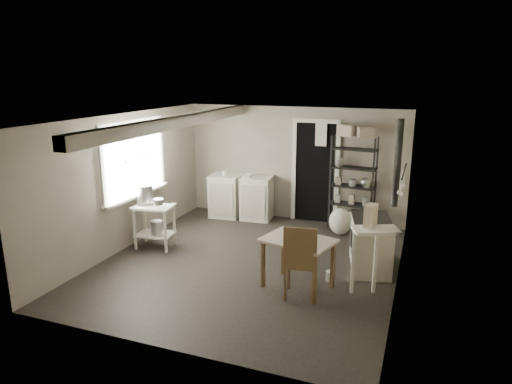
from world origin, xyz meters
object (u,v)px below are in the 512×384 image
(chair, at_px, (301,263))
(work_table, at_px, (298,262))
(stockpot, at_px, (145,194))
(base_cabinets, at_px, (241,196))
(flour_sack, at_px, (340,222))
(shelf_rack, at_px, (353,180))
(stove, at_px, (371,241))
(prep_table, at_px, (155,225))

(chair, bearing_deg, work_table, 105.96)
(stockpot, relative_size, base_cabinets, 0.22)
(base_cabinets, relative_size, flour_sack, 2.69)
(stockpot, relative_size, shelf_rack, 0.17)
(stockpot, xyz_separation_m, flour_sack, (3.06, 1.75, -0.70))
(stove, bearing_deg, prep_table, 173.06)
(stove, relative_size, chair, 0.96)
(base_cabinets, distance_m, shelf_rack, 2.32)
(shelf_rack, bearing_deg, stove, -66.91)
(work_table, bearing_deg, base_cabinets, 125.89)
(chair, xyz_separation_m, flour_sack, (0.05, 2.63, -0.25))
(shelf_rack, bearing_deg, prep_table, -138.25)
(flour_sack, bearing_deg, base_cabinets, 171.16)
(work_table, xyz_separation_m, flour_sack, (0.16, 2.40, -0.14))
(stockpot, distance_m, stove, 3.83)
(stove, height_order, chair, chair)
(work_table, bearing_deg, flour_sack, 86.13)
(stockpot, bearing_deg, shelf_rack, 34.69)
(stockpot, height_order, flour_sack, stockpot)
(base_cabinets, relative_size, shelf_rack, 0.75)
(shelf_rack, height_order, stove, shelf_rack)
(stove, bearing_deg, work_table, -143.68)
(stove, bearing_deg, stockpot, 172.49)
(prep_table, height_order, chair, chair)
(shelf_rack, xyz_separation_m, chair, (-0.18, -3.09, -0.46))
(stove, height_order, flour_sack, stove)
(stockpot, distance_m, base_cabinets, 2.33)
(stockpot, distance_m, flour_sack, 3.60)
(prep_table, xyz_separation_m, shelf_rack, (3.01, 2.23, 0.55))
(stockpot, bearing_deg, prep_table, -6.15)
(prep_table, xyz_separation_m, chair, (2.84, -0.87, 0.09))
(stockpot, relative_size, chair, 0.29)
(chair, bearing_deg, stove, 49.98)
(work_table, bearing_deg, chair, -65.28)
(prep_table, height_order, stockpot, stockpot)
(shelf_rack, distance_m, stove, 1.99)
(prep_table, relative_size, work_table, 0.79)
(prep_table, xyz_separation_m, stove, (3.60, 0.39, 0.04))
(base_cabinets, bearing_deg, chair, -60.12)
(base_cabinets, bearing_deg, stove, -36.15)
(chair, height_order, flour_sack, chair)
(chair, relative_size, flour_sack, 2.07)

